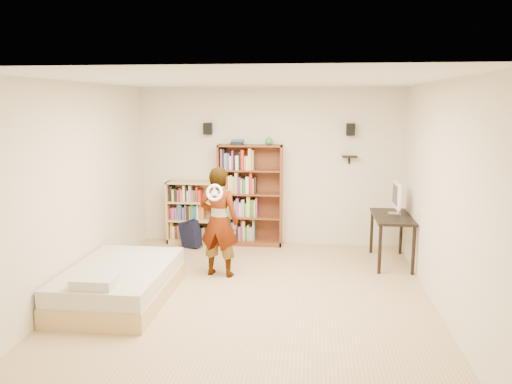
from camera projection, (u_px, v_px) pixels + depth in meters
ground at (252, 296)px, 6.38m from camera, size 4.50×5.00×0.01m
room_shell at (252, 159)px, 6.07m from camera, size 4.52×5.02×2.71m
crown_molding at (252, 83)px, 5.91m from camera, size 4.50×5.00×0.06m
speaker_left at (208, 129)px, 8.49m from camera, size 0.14×0.12×0.20m
speaker_right at (351, 129)px, 8.23m from camera, size 0.14×0.12×0.20m
wall_shelf at (350, 157)px, 8.32m from camera, size 0.25×0.16×0.02m
tall_bookshelf at (250, 195)px, 8.55m from camera, size 1.10×0.32×1.73m
low_bookshelf at (192, 212)px, 8.72m from camera, size 0.87×0.33×1.09m
computer_desk at (391, 239)px, 7.62m from camera, size 0.55×1.10×0.75m
imac at (395, 198)px, 7.63m from camera, size 0.12×0.49×0.49m
daybed at (120, 279)px, 6.21m from camera, size 1.20×1.84×0.54m
person at (219, 222)px, 7.02m from camera, size 0.63×0.48×1.57m
wii_wheel at (215, 193)px, 6.65m from camera, size 0.23×0.09×0.23m
navy_bag at (190, 234)px, 8.49m from camera, size 0.41×0.35×0.47m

